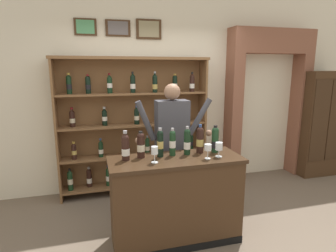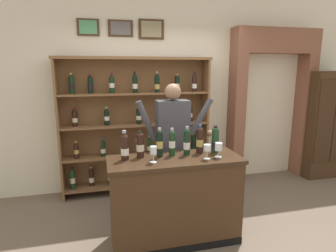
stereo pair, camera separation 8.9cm
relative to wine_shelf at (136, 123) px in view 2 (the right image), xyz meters
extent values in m
cube|color=#6B5B4C|center=(0.35, -1.41, -1.07)|extent=(14.00, 14.00, 0.02)
cube|color=beige|center=(0.35, 0.25, 0.58)|extent=(12.00, 0.16, 3.29)
cube|color=#422B19|center=(-0.62, 0.15, 1.38)|extent=(0.30, 0.02, 0.23)
cube|color=#4D9560|center=(-0.62, 0.14, 1.38)|extent=(0.24, 0.01, 0.18)
cube|color=#422B19|center=(-0.17, 0.15, 1.38)|extent=(0.36, 0.02, 0.23)
cube|color=#60595A|center=(-0.17, 0.14, 1.38)|extent=(0.28, 0.01, 0.18)
cube|color=#422B19|center=(0.28, 0.15, 1.38)|extent=(0.38, 0.02, 0.28)
cube|color=gray|center=(0.28, 0.14, 1.38)|extent=(0.30, 0.01, 0.23)
cube|color=brown|center=(-1.08, -0.04, -0.04)|extent=(0.03, 0.31, 2.03)
cube|color=brown|center=(1.08, -0.04, -0.04)|extent=(0.03, 0.31, 2.03)
cube|color=brown|center=(0.00, 0.10, -0.04)|extent=(2.19, 0.02, 2.03)
cube|color=brown|center=(0.00, -0.04, -0.93)|extent=(2.13, 0.29, 0.03)
cylinder|color=#19381E|center=(-0.95, -0.07, -0.80)|extent=(0.07, 0.07, 0.25)
sphere|color=#19381E|center=(-0.95, -0.07, -0.67)|extent=(0.07, 0.07, 0.07)
cylinder|color=#19381E|center=(-0.95, -0.07, -0.63)|extent=(0.03, 0.03, 0.08)
cylinder|color=black|center=(-0.95, -0.07, -0.61)|extent=(0.03, 0.03, 0.03)
cylinder|color=beige|center=(-0.95, -0.07, -0.79)|extent=(0.08, 0.08, 0.08)
cylinder|color=black|center=(-0.69, 0.00, -0.81)|extent=(0.07, 0.07, 0.23)
sphere|color=black|center=(-0.69, 0.00, -0.68)|extent=(0.07, 0.07, 0.07)
cylinder|color=black|center=(-0.69, 0.00, -0.65)|extent=(0.03, 0.03, 0.07)
cylinder|color=#99999E|center=(-0.69, 0.00, -0.63)|extent=(0.04, 0.04, 0.03)
cylinder|color=silver|center=(-0.69, 0.00, -0.83)|extent=(0.08, 0.08, 0.07)
cylinder|color=#19381E|center=(-0.41, -0.04, -0.81)|extent=(0.07, 0.07, 0.23)
sphere|color=#19381E|center=(-0.41, -0.04, -0.68)|extent=(0.07, 0.07, 0.07)
cylinder|color=#19381E|center=(-0.41, -0.04, -0.65)|extent=(0.03, 0.03, 0.08)
cylinder|color=navy|center=(-0.41, -0.04, -0.62)|extent=(0.04, 0.04, 0.03)
cylinder|color=silver|center=(-0.41, -0.04, -0.81)|extent=(0.08, 0.08, 0.07)
cylinder|color=#19381E|center=(-0.11, -0.01, -0.81)|extent=(0.07, 0.07, 0.23)
sphere|color=#19381E|center=(-0.11, -0.01, -0.69)|extent=(0.07, 0.07, 0.07)
cylinder|color=#19381E|center=(-0.11, -0.01, -0.65)|extent=(0.03, 0.03, 0.07)
cylinder|color=maroon|center=(-0.11, -0.01, -0.63)|extent=(0.03, 0.03, 0.03)
cylinder|color=beige|center=(-0.11, -0.01, -0.81)|extent=(0.08, 0.08, 0.07)
cylinder|color=black|center=(0.12, -0.03, -0.80)|extent=(0.07, 0.07, 0.25)
sphere|color=black|center=(0.12, -0.03, -0.67)|extent=(0.07, 0.07, 0.07)
cylinder|color=black|center=(0.12, -0.03, -0.64)|extent=(0.04, 0.04, 0.07)
cylinder|color=#B79338|center=(0.12, -0.03, -0.62)|extent=(0.04, 0.04, 0.03)
cylinder|color=beige|center=(0.12, -0.03, -0.82)|extent=(0.08, 0.08, 0.08)
cylinder|color=black|center=(0.39, -0.03, -0.80)|extent=(0.07, 0.07, 0.24)
sphere|color=black|center=(0.39, -0.03, -0.68)|extent=(0.07, 0.07, 0.07)
cylinder|color=black|center=(0.39, -0.03, -0.65)|extent=(0.03, 0.03, 0.08)
cylinder|color=maroon|center=(0.39, -0.03, -0.62)|extent=(0.03, 0.03, 0.03)
cylinder|color=black|center=(0.39, -0.03, -0.83)|extent=(0.08, 0.08, 0.08)
cylinder|color=#19381E|center=(0.68, -0.02, -0.80)|extent=(0.07, 0.07, 0.24)
sphere|color=#19381E|center=(0.68, -0.02, -0.67)|extent=(0.07, 0.07, 0.07)
cylinder|color=#19381E|center=(0.68, -0.02, -0.65)|extent=(0.03, 0.03, 0.07)
cylinder|color=maroon|center=(0.68, -0.02, -0.62)|extent=(0.04, 0.04, 0.03)
cylinder|color=black|center=(0.68, -0.02, -0.81)|extent=(0.08, 0.08, 0.08)
cylinder|color=black|center=(0.92, -0.06, -0.80)|extent=(0.07, 0.07, 0.25)
sphere|color=black|center=(0.92, -0.06, -0.67)|extent=(0.07, 0.07, 0.07)
cylinder|color=black|center=(0.92, -0.06, -0.64)|extent=(0.03, 0.03, 0.07)
cylinder|color=black|center=(0.92, -0.06, -0.61)|extent=(0.03, 0.03, 0.03)
cylinder|color=beige|center=(0.92, -0.06, -0.81)|extent=(0.08, 0.08, 0.08)
cube|color=brown|center=(0.00, -0.04, -0.47)|extent=(2.13, 0.29, 0.02)
cylinder|color=black|center=(-0.87, -0.07, -0.37)|extent=(0.07, 0.07, 0.19)
sphere|color=black|center=(-0.87, -0.07, -0.27)|extent=(0.07, 0.07, 0.07)
cylinder|color=black|center=(-0.87, -0.07, -0.24)|extent=(0.03, 0.03, 0.07)
cylinder|color=#B79338|center=(-0.87, -0.07, -0.21)|extent=(0.04, 0.04, 0.03)
cylinder|color=tan|center=(-0.87, -0.07, -0.36)|extent=(0.07, 0.07, 0.06)
cylinder|color=black|center=(-0.50, -0.05, -0.36)|extent=(0.07, 0.07, 0.19)
sphere|color=black|center=(-0.50, -0.05, -0.26)|extent=(0.07, 0.07, 0.07)
cylinder|color=black|center=(-0.50, -0.05, -0.23)|extent=(0.03, 0.03, 0.08)
cylinder|color=navy|center=(-0.50, -0.05, -0.19)|extent=(0.03, 0.03, 0.03)
cylinder|color=silver|center=(-0.50, -0.05, -0.38)|extent=(0.07, 0.07, 0.06)
cylinder|color=black|center=(-0.16, -0.02, -0.37)|extent=(0.07, 0.07, 0.19)
sphere|color=black|center=(-0.16, -0.02, -0.27)|extent=(0.07, 0.07, 0.07)
cylinder|color=black|center=(-0.16, -0.02, -0.25)|extent=(0.03, 0.03, 0.06)
cylinder|color=#B79338|center=(-0.16, -0.02, -0.23)|extent=(0.04, 0.04, 0.03)
cylinder|color=tan|center=(-0.16, -0.02, -0.39)|extent=(0.07, 0.07, 0.06)
cylinder|color=#19381E|center=(0.19, -0.05, -0.36)|extent=(0.07, 0.07, 0.20)
sphere|color=#19381E|center=(0.19, -0.05, -0.26)|extent=(0.07, 0.07, 0.07)
cylinder|color=#19381E|center=(0.19, -0.05, -0.22)|extent=(0.03, 0.03, 0.07)
cylinder|color=#99999E|center=(0.19, -0.05, -0.20)|extent=(0.03, 0.03, 0.03)
cylinder|color=beige|center=(0.19, -0.05, -0.38)|extent=(0.07, 0.07, 0.06)
cylinder|color=black|center=(0.55, -0.07, -0.36)|extent=(0.07, 0.07, 0.20)
sphere|color=black|center=(0.55, -0.07, -0.25)|extent=(0.07, 0.07, 0.07)
cylinder|color=black|center=(0.55, -0.07, -0.22)|extent=(0.02, 0.02, 0.07)
cylinder|color=#99999E|center=(0.55, -0.07, -0.20)|extent=(0.03, 0.03, 0.03)
cylinder|color=silver|center=(0.55, -0.07, -0.36)|extent=(0.07, 0.07, 0.06)
cylinder|color=black|center=(0.91, -0.02, -0.36)|extent=(0.07, 0.07, 0.20)
sphere|color=black|center=(0.91, -0.02, -0.26)|extent=(0.07, 0.07, 0.07)
cylinder|color=black|center=(0.91, -0.02, -0.23)|extent=(0.03, 0.03, 0.07)
cylinder|color=#99999E|center=(0.91, -0.02, -0.20)|extent=(0.03, 0.03, 0.03)
cylinder|color=black|center=(0.91, -0.02, -0.37)|extent=(0.07, 0.07, 0.06)
cube|color=brown|center=(0.00, -0.04, -0.01)|extent=(2.13, 0.29, 0.02)
cylinder|color=black|center=(-0.87, -0.02, 0.10)|extent=(0.07, 0.07, 0.19)
sphere|color=black|center=(-0.87, -0.02, 0.20)|extent=(0.07, 0.07, 0.07)
cylinder|color=black|center=(-0.87, -0.02, 0.24)|extent=(0.03, 0.03, 0.08)
cylinder|color=maroon|center=(-0.87, -0.02, 0.27)|extent=(0.04, 0.04, 0.03)
cylinder|color=beige|center=(-0.87, -0.02, 0.09)|extent=(0.08, 0.08, 0.06)
cylinder|color=black|center=(-0.43, -0.04, 0.10)|extent=(0.07, 0.07, 0.19)
sphere|color=black|center=(-0.43, -0.04, 0.20)|extent=(0.07, 0.07, 0.07)
cylinder|color=black|center=(-0.43, -0.04, 0.23)|extent=(0.03, 0.03, 0.08)
cylinder|color=#99999E|center=(-0.43, -0.04, 0.26)|extent=(0.04, 0.04, 0.03)
cylinder|color=silver|center=(-0.43, -0.04, 0.11)|extent=(0.08, 0.08, 0.06)
cylinder|color=black|center=(0.03, -0.06, 0.10)|extent=(0.07, 0.07, 0.19)
sphere|color=black|center=(0.03, -0.06, 0.20)|extent=(0.07, 0.07, 0.07)
cylinder|color=black|center=(0.03, -0.06, 0.24)|extent=(0.03, 0.03, 0.08)
cylinder|color=navy|center=(0.03, -0.06, 0.27)|extent=(0.03, 0.03, 0.03)
cylinder|color=beige|center=(0.03, -0.06, 0.10)|extent=(0.08, 0.08, 0.06)
cylinder|color=black|center=(0.40, -0.02, 0.10)|extent=(0.07, 0.07, 0.19)
sphere|color=black|center=(0.40, -0.02, 0.20)|extent=(0.07, 0.07, 0.07)
cylinder|color=black|center=(0.40, -0.02, 0.23)|extent=(0.03, 0.03, 0.08)
cylinder|color=#B79338|center=(0.40, -0.02, 0.26)|extent=(0.04, 0.04, 0.03)
cylinder|color=black|center=(0.40, -0.02, 0.10)|extent=(0.08, 0.08, 0.06)
cylinder|color=black|center=(0.84, -0.03, 0.10)|extent=(0.07, 0.07, 0.20)
sphere|color=black|center=(0.84, -0.03, 0.21)|extent=(0.07, 0.07, 0.07)
cylinder|color=black|center=(0.84, -0.03, 0.23)|extent=(0.03, 0.03, 0.07)
cylinder|color=black|center=(0.84, -0.03, 0.26)|extent=(0.03, 0.03, 0.03)
cylinder|color=silver|center=(0.84, -0.03, 0.10)|extent=(0.08, 0.08, 0.06)
cube|color=brown|center=(0.00, -0.04, 0.45)|extent=(2.13, 0.29, 0.02)
cylinder|color=black|center=(-0.88, -0.01, 0.57)|extent=(0.07, 0.07, 0.21)
sphere|color=black|center=(-0.88, -0.01, 0.69)|extent=(0.07, 0.07, 0.07)
cylinder|color=black|center=(-0.88, -0.01, 0.71)|extent=(0.03, 0.03, 0.07)
cylinder|color=#B79338|center=(-0.88, -0.01, 0.74)|extent=(0.04, 0.04, 0.03)
cylinder|color=black|center=(-0.88, -0.01, 0.57)|extent=(0.07, 0.07, 0.07)
cylinder|color=black|center=(-0.63, -0.02, 0.57)|extent=(0.07, 0.07, 0.20)
sphere|color=black|center=(-0.63, -0.02, 0.68)|extent=(0.07, 0.07, 0.07)
cylinder|color=black|center=(-0.63, -0.02, 0.70)|extent=(0.03, 0.03, 0.06)
cylinder|color=maroon|center=(-0.63, -0.02, 0.72)|extent=(0.03, 0.03, 0.03)
cylinder|color=black|center=(-0.63, -0.02, 0.56)|extent=(0.07, 0.07, 0.07)
cylinder|color=black|center=(-0.33, -0.03, 0.57)|extent=(0.07, 0.07, 0.20)
sphere|color=black|center=(-0.33, -0.03, 0.67)|extent=(0.07, 0.07, 0.07)
cylinder|color=black|center=(-0.33, -0.03, 0.70)|extent=(0.03, 0.03, 0.08)
cylinder|color=maroon|center=(-0.33, -0.03, 0.73)|extent=(0.03, 0.03, 0.03)
cylinder|color=silver|center=(-0.33, -0.03, 0.58)|extent=(0.07, 0.07, 0.06)
cylinder|color=black|center=(-0.01, -0.05, 0.58)|extent=(0.07, 0.07, 0.22)
sphere|color=black|center=(-0.01, -0.05, 0.69)|extent=(0.07, 0.07, 0.07)
cylinder|color=black|center=(-0.01, -0.05, 0.72)|extent=(0.03, 0.03, 0.08)
cylinder|color=black|center=(-0.01, -0.05, 0.75)|extent=(0.03, 0.03, 0.03)
cylinder|color=silver|center=(-0.01, -0.05, 0.56)|extent=(0.07, 0.07, 0.07)
cylinder|color=black|center=(0.31, -0.08, 0.57)|extent=(0.07, 0.07, 0.22)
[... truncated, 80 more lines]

